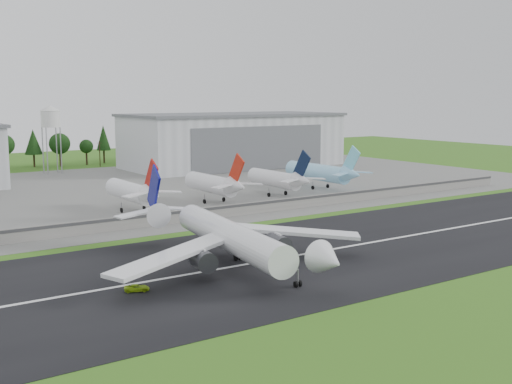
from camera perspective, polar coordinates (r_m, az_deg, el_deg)
ground at (r=132.16m, az=8.76°, el=-6.09°), size 600.00×600.00×0.00m
runway at (r=139.38m, az=5.95°, el=-5.25°), size 320.00×60.00×0.10m
runway_centerline at (r=139.36m, az=5.95°, el=-5.23°), size 220.00×1.00×0.02m
apron at (r=232.87m, az=-11.78°, el=0.16°), size 320.00×150.00×0.10m
blast_fence at (r=174.99m, az=-3.59°, el=-1.81°), size 240.00×0.61×3.50m
hangar_east at (r=305.79m, az=-2.04°, el=4.65°), size 102.00×47.00×25.20m
water_tower at (r=290.35m, az=-17.81°, el=6.40°), size 8.40×8.40×29.40m
utility_poles at (r=307.80m, az=-17.51°, el=1.92°), size 230.00×3.00×12.00m
treeline at (r=322.12m, az=-18.29°, el=2.16°), size 320.00×16.00×22.00m
main_airliner at (r=124.46m, az=-2.16°, el=-4.59°), size 56.64×59.18×18.17m
ground_vehicle at (r=112.44m, az=-10.55°, el=-8.38°), size 4.72×3.41×1.19m
parked_jet_red_a at (r=186.89m, az=-10.75°, el=0.02°), size 7.36×31.29×16.53m
parked_jet_red_b at (r=199.21m, az=-3.54°, el=0.71°), size 7.36×31.29×16.65m
parked_jet_navy at (r=212.66m, az=2.15°, el=1.17°), size 7.36×31.29×16.49m
parked_jet_skyblue at (r=230.66m, az=5.99°, el=1.76°), size 7.36×37.29×16.79m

